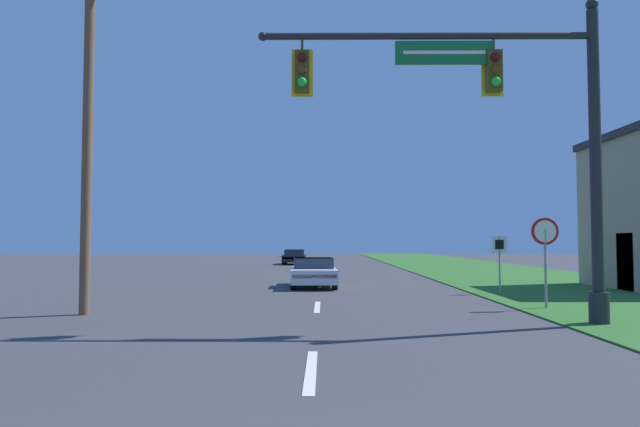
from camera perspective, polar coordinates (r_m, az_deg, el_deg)
grass_verge_right at (r=34.05m, az=18.11°, el=-5.80°), size 10.00×110.00×0.04m
road_center_line at (r=24.47m, az=-0.06°, el=-7.20°), size 0.16×34.80×0.01m
signal_mast at (r=13.91m, az=18.69°, el=8.14°), size 7.95×0.47×7.47m
car_ahead at (r=23.72m, az=-0.66°, el=-5.89°), size 1.98×4.33×1.19m
far_car at (r=46.90m, az=-2.56°, el=-4.35°), size 1.82×4.33×1.19m
stop_sign at (r=17.11m, az=21.59°, el=-2.67°), size 0.76×0.07×2.50m
route_sign_post at (r=21.61m, az=17.50°, el=-3.62°), size 0.55×0.06×2.03m
utility_pole_near at (r=16.21m, az=-22.21°, el=8.03°), size 1.80×0.26×9.43m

